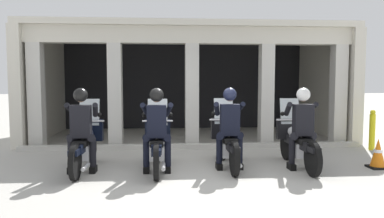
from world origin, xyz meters
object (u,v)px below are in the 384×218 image
object	(u,v)px
police_officer_far_left	(81,123)
police_officer_center_right	(229,121)
bollard_kerbside	(372,130)
motorcycle_center_left	(157,143)
police_officer_center_left	(157,123)
traffic_cone_flank	(378,154)
police_officer_far_right	(302,121)
motorcycle_center_right	(227,141)
motorcycle_far_left	(85,144)
motorcycle_far_right	(297,141)

from	to	relation	value
police_officer_far_left	police_officer_center_right	size ratio (longest dim) A/B	1.00
bollard_kerbside	motorcycle_center_left	bearing A→B (deg)	-163.52
police_officer_center_left	police_officer_far_left	bearing A→B (deg)	169.80
traffic_cone_flank	bollard_kerbside	bearing A→B (deg)	62.33
police_officer_far_right	traffic_cone_flank	bearing A→B (deg)	-3.58
police_officer_center_right	motorcycle_center_right	bearing A→B (deg)	91.73
motorcycle_far_left	bollard_kerbside	bearing A→B (deg)	10.47
motorcycle_far_right	traffic_cone_flank	distance (m)	1.58
bollard_kerbside	motorcycle_center_right	bearing A→B (deg)	-160.15
traffic_cone_flank	police_officer_center_left	bearing A→B (deg)	-179.77
motorcycle_center_right	traffic_cone_flank	size ratio (longest dim) A/B	3.46
motorcycle_far_left	police_officer_far_right	xyz separation A→B (m)	(4.19, -0.34, 0.44)
police_officer_center_left	motorcycle_center_right	world-z (taller)	police_officer_center_left
motorcycle_center_left	police_officer_center_right	world-z (taller)	police_officer_center_right
police_officer_center_right	police_officer_far_right	bearing A→B (deg)	-3.30
motorcycle_center_left	police_officer_center_left	world-z (taller)	police_officer_center_left
police_officer_center_left	motorcycle_center_right	bearing A→B (deg)	10.88
motorcycle_center_left	traffic_cone_flank	world-z (taller)	motorcycle_center_left
motorcycle_far_left	motorcycle_far_right	world-z (taller)	same
motorcycle_center_right	bollard_kerbside	size ratio (longest dim) A/B	2.03
motorcycle_far_left	police_officer_center_left	bearing A→B (deg)	-16.81
motorcycle_center_right	motorcycle_far_right	xyz separation A→B (m)	(1.40, -0.13, 0.00)
motorcycle_center_right	bollard_kerbside	bearing A→B (deg)	21.84
motorcycle_far_left	traffic_cone_flank	world-z (taller)	motorcycle_far_left
motorcycle_far_right	police_officer_far_left	bearing A→B (deg)	-179.97
police_officer_center_right	motorcycle_far_right	size ratio (longest dim) A/B	0.78
motorcycle_far_right	police_officer_far_right	size ratio (longest dim) A/B	1.29
police_officer_far_left	motorcycle_center_right	distance (m)	2.85
motorcycle_far_left	police_officer_far_right	bearing A→B (deg)	-6.63
motorcycle_center_right	police_officer_center_left	bearing A→B (deg)	-160.41
police_officer_far_right	police_officer_center_right	bearing A→B (deg)	171.60
police_officer_center_left	traffic_cone_flank	xyz separation A→B (m)	(4.33, 0.02, -0.65)
police_officer_center_right	motorcycle_far_right	xyz separation A→B (m)	(1.40, 0.15, -0.44)
motorcycle_far_left	police_officer_far_left	distance (m)	0.52
police_officer_far_left	bollard_kerbside	size ratio (longest dim) A/B	1.58
police_officer_center_left	motorcycle_far_right	world-z (taller)	police_officer_center_left
bollard_kerbside	police_officer_far_right	bearing A→B (deg)	-143.93
motorcycle_far_left	motorcycle_center_right	world-z (taller)	same
motorcycle_far_left	police_officer_far_right	world-z (taller)	police_officer_far_right
motorcycle_far_left	motorcycle_center_right	distance (m)	2.79
police_officer_center_left	motorcycle_center_left	bearing A→B (deg)	83.02
police_officer_center_left	police_officer_far_right	distance (m)	2.79
police_officer_center_left	bollard_kerbside	xyz separation A→B (m)	(5.29, 1.85, -0.44)
motorcycle_center_right	motorcycle_far_right	world-z (taller)	same
police_officer_far_left	motorcycle_center_right	world-z (taller)	police_officer_far_left
motorcycle_center_right	police_officer_center_right	size ratio (longest dim) A/B	1.29
motorcycle_center_right	police_officer_far_right	distance (m)	1.52
bollard_kerbside	traffic_cone_flank	bearing A→B (deg)	-117.67
police_officer_far_left	traffic_cone_flank	distance (m)	5.76
police_officer_far_left	bollard_kerbside	xyz separation A→B (m)	(6.68, 1.76, -0.44)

